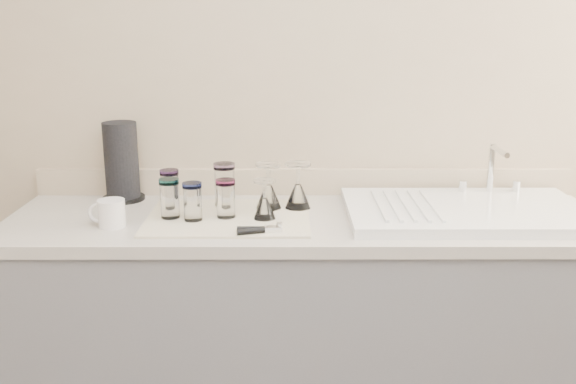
{
  "coord_description": "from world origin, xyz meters",
  "views": [
    {
      "loc": [
        -0.07,
        -0.92,
        1.56
      ],
      "look_at": [
        -0.06,
        1.15,
        1.0
      ],
      "focal_mm": 40.0,
      "sensor_mm": 36.0,
      "label": 1
    }
  ],
  "objects_px": {
    "sink_unit": "(466,210)",
    "tumbler_lavender": "(226,198)",
    "tumbler_magenta": "(170,198)",
    "paper_towel_roll": "(122,162)",
    "goblet_front_left": "(265,206)",
    "tumbler_teal": "(170,188)",
    "can_opener": "(260,230)",
    "goblet_back_right": "(298,193)",
    "tumbler_purple": "(225,184)",
    "goblet_back_left": "(269,193)",
    "tumbler_blue": "(193,201)",
    "white_mug": "(111,213)"
  },
  "relations": [
    {
      "from": "sink_unit",
      "to": "tumbler_lavender",
      "type": "distance_m",
      "value": 0.83
    },
    {
      "from": "tumbler_magenta",
      "to": "paper_towel_roll",
      "type": "distance_m",
      "value": 0.34
    },
    {
      "from": "goblet_front_left",
      "to": "paper_towel_roll",
      "type": "bearing_deg",
      "value": 154.13
    },
    {
      "from": "tumbler_teal",
      "to": "can_opener",
      "type": "xyz_separation_m",
      "value": [
        0.33,
        -0.29,
        -0.06
      ]
    },
    {
      "from": "goblet_back_right",
      "to": "tumbler_teal",
      "type": "bearing_deg",
      "value": 177.41
    },
    {
      "from": "tumbler_purple",
      "to": "tumbler_magenta",
      "type": "distance_m",
      "value": 0.23
    },
    {
      "from": "tumbler_magenta",
      "to": "goblet_back_left",
      "type": "distance_m",
      "value": 0.35
    },
    {
      "from": "sink_unit",
      "to": "goblet_back_left",
      "type": "xyz_separation_m",
      "value": [
        -0.69,
        0.07,
        0.04
      ]
    },
    {
      "from": "goblet_back_right",
      "to": "can_opener",
      "type": "relative_size",
      "value": 1.12
    },
    {
      "from": "goblet_front_left",
      "to": "can_opener",
      "type": "height_order",
      "value": "goblet_front_left"
    },
    {
      "from": "tumbler_blue",
      "to": "can_opener",
      "type": "distance_m",
      "value": 0.27
    },
    {
      "from": "tumbler_teal",
      "to": "paper_towel_roll",
      "type": "xyz_separation_m",
      "value": [
        -0.2,
        0.11,
        0.07
      ]
    },
    {
      "from": "tumbler_lavender",
      "to": "goblet_back_right",
      "type": "xyz_separation_m",
      "value": [
        0.25,
        0.11,
        -0.01
      ]
    },
    {
      "from": "tumbler_purple",
      "to": "tumbler_lavender",
      "type": "height_order",
      "value": "tumbler_purple"
    },
    {
      "from": "tumbler_teal",
      "to": "paper_towel_roll",
      "type": "distance_m",
      "value": 0.24
    },
    {
      "from": "tumbler_purple",
      "to": "tumbler_magenta",
      "type": "xyz_separation_m",
      "value": [
        -0.17,
        -0.15,
        -0.01
      ]
    },
    {
      "from": "sink_unit",
      "to": "tumbler_blue",
      "type": "height_order",
      "value": "sink_unit"
    },
    {
      "from": "tumbler_purple",
      "to": "white_mug",
      "type": "xyz_separation_m",
      "value": [
        -0.35,
        -0.22,
        -0.04
      ]
    },
    {
      "from": "tumbler_lavender",
      "to": "paper_towel_roll",
      "type": "height_order",
      "value": "paper_towel_roll"
    },
    {
      "from": "goblet_back_left",
      "to": "tumbler_blue",
      "type": "bearing_deg",
      "value": -150.47
    },
    {
      "from": "tumbler_blue",
      "to": "paper_towel_roll",
      "type": "bearing_deg",
      "value": 137.21
    },
    {
      "from": "sink_unit",
      "to": "tumbler_purple",
      "type": "height_order",
      "value": "sink_unit"
    },
    {
      "from": "goblet_front_left",
      "to": "tumbler_magenta",
      "type": "bearing_deg",
      "value": 177.93
    },
    {
      "from": "sink_unit",
      "to": "can_opener",
      "type": "bearing_deg",
      "value": -164.07
    },
    {
      "from": "white_mug",
      "to": "goblet_front_left",
      "type": "bearing_deg",
      "value": 7.11
    },
    {
      "from": "tumbler_blue",
      "to": "can_opener",
      "type": "xyz_separation_m",
      "value": [
        0.23,
        -0.13,
        -0.06
      ]
    },
    {
      "from": "tumbler_magenta",
      "to": "goblet_back_left",
      "type": "xyz_separation_m",
      "value": [
        0.33,
        0.11,
        -0.01
      ]
    },
    {
      "from": "goblet_back_left",
      "to": "paper_towel_roll",
      "type": "relative_size",
      "value": 0.55
    },
    {
      "from": "tumbler_lavender",
      "to": "goblet_front_left",
      "type": "xyz_separation_m",
      "value": [
        0.13,
        -0.02,
        -0.02
      ]
    },
    {
      "from": "goblet_back_right",
      "to": "goblet_front_left",
      "type": "bearing_deg",
      "value": -132.18
    },
    {
      "from": "goblet_back_right",
      "to": "paper_towel_roll",
      "type": "bearing_deg",
      "value": 168.28
    },
    {
      "from": "tumbler_lavender",
      "to": "goblet_back_right",
      "type": "bearing_deg",
      "value": 24.35
    },
    {
      "from": "can_opener",
      "to": "paper_towel_roll",
      "type": "relative_size",
      "value": 0.49
    },
    {
      "from": "paper_towel_roll",
      "to": "tumbler_teal",
      "type": "bearing_deg",
      "value": -30.29
    },
    {
      "from": "goblet_back_right",
      "to": "tumbler_magenta",
      "type": "bearing_deg",
      "value": -165.22
    },
    {
      "from": "goblet_front_left",
      "to": "tumbler_blue",
      "type": "bearing_deg",
      "value": -175.98
    },
    {
      "from": "tumbler_purple",
      "to": "tumbler_blue",
      "type": "bearing_deg",
      "value": -116.88
    },
    {
      "from": "sink_unit",
      "to": "goblet_front_left",
      "type": "distance_m",
      "value": 0.7
    },
    {
      "from": "sink_unit",
      "to": "paper_towel_roll",
      "type": "distance_m",
      "value": 1.26
    },
    {
      "from": "tumbler_purple",
      "to": "goblet_front_left",
      "type": "relative_size",
      "value": 1.15
    },
    {
      "from": "sink_unit",
      "to": "tumbler_magenta",
      "type": "relative_size",
      "value": 6.09
    },
    {
      "from": "tumbler_blue",
      "to": "goblet_back_left",
      "type": "xyz_separation_m",
      "value": [
        0.25,
        0.14,
        -0.01
      ]
    },
    {
      "from": "paper_towel_roll",
      "to": "tumbler_blue",
      "type": "bearing_deg",
      "value": -42.79
    },
    {
      "from": "tumbler_magenta",
      "to": "goblet_front_left",
      "type": "height_order",
      "value": "tumbler_magenta"
    },
    {
      "from": "tumbler_purple",
      "to": "paper_towel_roll",
      "type": "xyz_separation_m",
      "value": [
        -0.39,
        0.1,
        0.06
      ]
    },
    {
      "from": "sink_unit",
      "to": "goblet_front_left",
      "type": "xyz_separation_m",
      "value": [
        -0.7,
        -0.05,
        0.03
      ]
    },
    {
      "from": "goblet_back_right",
      "to": "can_opener",
      "type": "xyz_separation_m",
      "value": [
        -0.13,
        -0.27,
        -0.05
      ]
    },
    {
      "from": "white_mug",
      "to": "tumbler_lavender",
      "type": "bearing_deg",
      "value": 11.84
    },
    {
      "from": "sink_unit",
      "to": "tumbler_teal",
      "type": "height_order",
      "value": "sink_unit"
    },
    {
      "from": "tumbler_teal",
      "to": "tumbler_magenta",
      "type": "bearing_deg",
      "value": -80.31
    }
  ]
}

